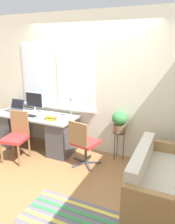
# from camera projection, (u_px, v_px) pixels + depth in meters

# --- Properties ---
(ground_plane) EXTENTS (14.00, 14.00, 0.00)m
(ground_plane) POSITION_uv_depth(u_px,v_px,m) (72.00, 165.00, 3.97)
(ground_plane) COLOR #9E7042
(wall_back_with_window) EXTENTS (9.00, 0.12, 2.70)m
(wall_back_with_window) POSITION_uv_depth(u_px,v_px,m) (88.00, 85.00, 4.25)
(wall_back_with_window) COLOR beige
(wall_back_with_window) RESTS_ON ground_plane
(desk) EXTENTS (1.76, 0.68, 0.73)m
(desk) POSITION_uv_depth(u_px,v_px,m) (36.00, 130.00, 4.57)
(desk) COLOR #9EA3A8
(desk) RESTS_ON ground_plane
(laptop) EXTENTS (0.35, 0.29, 0.22)m
(laptop) POSITION_uv_depth(u_px,v_px,m) (15.00, 108.00, 4.77)
(laptop) COLOR #4C4C51
(laptop) RESTS_ON desk
(monitor) EXTENTS (0.42, 0.15, 0.41)m
(monitor) POSITION_uv_depth(u_px,v_px,m) (34.00, 101.00, 4.63)
(monitor) COLOR silver
(monitor) RESTS_ON desk
(keyboard) EXTENTS (0.44, 0.11, 0.02)m
(keyboard) POSITION_uv_depth(u_px,v_px,m) (26.00, 115.00, 4.41)
(keyboard) COLOR black
(keyboard) RESTS_ON desk
(mouse) EXTENTS (0.04, 0.06, 0.03)m
(mouse) POSITION_uv_depth(u_px,v_px,m) (38.00, 117.00, 4.28)
(mouse) COLOR slate
(mouse) RESTS_ON desk
(desk_lamp) EXTENTS (0.12, 0.12, 0.44)m
(desk_lamp) POSITION_uv_depth(u_px,v_px,m) (70.00, 101.00, 4.19)
(desk_lamp) COLOR #BCB299
(desk_lamp) RESTS_ON desk
(book_stack) EXTENTS (0.23, 0.18, 0.15)m
(book_stack) POSITION_uv_depth(u_px,v_px,m) (52.00, 116.00, 4.13)
(book_stack) COLOR yellow
(book_stack) RESTS_ON desk
(desk_chair_wooden) EXTENTS (0.47, 0.48, 0.92)m
(desk_chair_wooden) POSITION_uv_depth(u_px,v_px,m) (16.00, 135.00, 4.08)
(desk_chair_wooden) COLOR olive
(desk_chair_wooden) RESTS_ON ground_plane
(office_chair_swivel) EXTENTS (0.56, 0.56, 0.86)m
(office_chair_swivel) POSITION_uv_depth(u_px,v_px,m) (83.00, 142.00, 3.86)
(office_chair_swivel) COLOR #47474C
(office_chair_swivel) RESTS_ON ground_plane
(couch_loveseat) EXTENTS (0.77, 1.48, 0.74)m
(couch_loveseat) POSITION_uv_depth(u_px,v_px,m) (159.00, 183.00, 3.02)
(couch_loveseat) COLOR silver
(couch_loveseat) RESTS_ON ground_plane
(plant_stand) EXTENTS (0.23, 0.23, 0.55)m
(plant_stand) POSITION_uv_depth(u_px,v_px,m) (119.00, 136.00, 4.07)
(plant_stand) COLOR #333338
(plant_stand) RESTS_ON ground_plane
(potted_plant) EXTENTS (0.28, 0.28, 0.40)m
(potted_plant) POSITION_uv_depth(u_px,v_px,m) (120.00, 121.00, 3.98)
(potted_plant) COLOR brown
(potted_plant) RESTS_ON plant_stand
(floor_rug_striped) EXTENTS (1.43, 0.70, 0.01)m
(floor_rug_striped) POSITION_uv_depth(u_px,v_px,m) (77.00, 220.00, 2.73)
(floor_rug_striped) COLOR slate
(floor_rug_striped) RESTS_ON ground_plane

